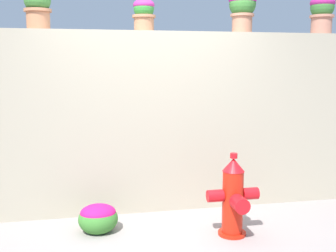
{
  "coord_description": "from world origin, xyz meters",
  "views": [
    {
      "loc": [
        -0.72,
        -3.48,
        1.71
      ],
      "look_at": [
        0.21,
        1.09,
        1.01
      ],
      "focal_mm": 44.1,
      "sensor_mm": 36.0,
      "label": 1
    }
  ],
  "objects_px": {
    "potted_plant_1": "(38,4)",
    "potted_plant_4": "(322,11)",
    "potted_plant_2": "(144,13)",
    "flower_bush_left": "(98,217)",
    "potted_plant_3": "(242,7)",
    "fire_hydrant": "(233,198)"
  },
  "relations": [
    {
      "from": "potted_plant_4",
      "to": "flower_bush_left",
      "type": "distance_m",
      "value": 3.65
    },
    {
      "from": "potted_plant_4",
      "to": "fire_hydrant",
      "type": "bearing_deg",
      "value": -145.3
    },
    {
      "from": "potted_plant_4",
      "to": "potted_plant_3",
      "type": "bearing_deg",
      "value": -179.42
    },
    {
      "from": "potted_plant_1",
      "to": "fire_hydrant",
      "type": "xyz_separation_m",
      "value": [
        1.89,
        -1.0,
        -1.97
      ]
    },
    {
      "from": "potted_plant_1",
      "to": "potted_plant_2",
      "type": "height_order",
      "value": "potted_plant_1"
    },
    {
      "from": "potted_plant_2",
      "to": "flower_bush_left",
      "type": "bearing_deg",
      "value": -130.49
    },
    {
      "from": "potted_plant_2",
      "to": "fire_hydrant",
      "type": "height_order",
      "value": "potted_plant_2"
    },
    {
      "from": "potted_plant_2",
      "to": "flower_bush_left",
      "type": "distance_m",
      "value": 2.32
    },
    {
      "from": "potted_plant_1",
      "to": "potted_plant_4",
      "type": "relative_size",
      "value": 0.95
    },
    {
      "from": "potted_plant_2",
      "to": "potted_plant_4",
      "type": "bearing_deg",
      "value": -0.27
    },
    {
      "from": "potted_plant_1",
      "to": "potted_plant_2",
      "type": "xyz_separation_m",
      "value": [
        1.16,
        0.05,
        -0.06
      ]
    },
    {
      "from": "potted_plant_4",
      "to": "fire_hydrant",
      "type": "xyz_separation_m",
      "value": [
        -1.51,
        -1.04,
        -1.98
      ]
    },
    {
      "from": "potted_plant_1",
      "to": "potted_plant_2",
      "type": "distance_m",
      "value": 1.16
    },
    {
      "from": "potted_plant_1",
      "to": "flower_bush_left",
      "type": "bearing_deg",
      "value": -48.75
    },
    {
      "from": "potted_plant_1",
      "to": "potted_plant_4",
      "type": "height_order",
      "value": "potted_plant_4"
    },
    {
      "from": "potted_plant_2",
      "to": "potted_plant_3",
      "type": "height_order",
      "value": "potted_plant_3"
    },
    {
      "from": "potted_plant_2",
      "to": "potted_plant_4",
      "type": "distance_m",
      "value": 2.24
    },
    {
      "from": "flower_bush_left",
      "to": "fire_hydrant",
      "type": "bearing_deg",
      "value": -15.12
    },
    {
      "from": "potted_plant_3",
      "to": "potted_plant_4",
      "type": "distance_m",
      "value": 1.06
    },
    {
      "from": "potted_plant_2",
      "to": "potted_plant_3",
      "type": "bearing_deg",
      "value": -1.03
    },
    {
      "from": "potted_plant_2",
      "to": "fire_hydrant",
      "type": "relative_size",
      "value": 0.45
    },
    {
      "from": "potted_plant_4",
      "to": "potted_plant_1",
      "type": "bearing_deg",
      "value": -179.35
    }
  ]
}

